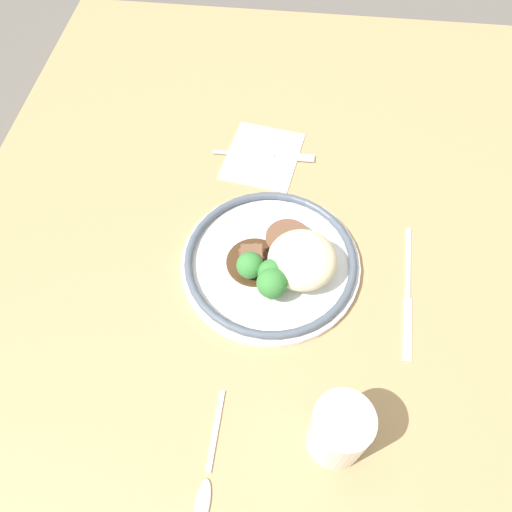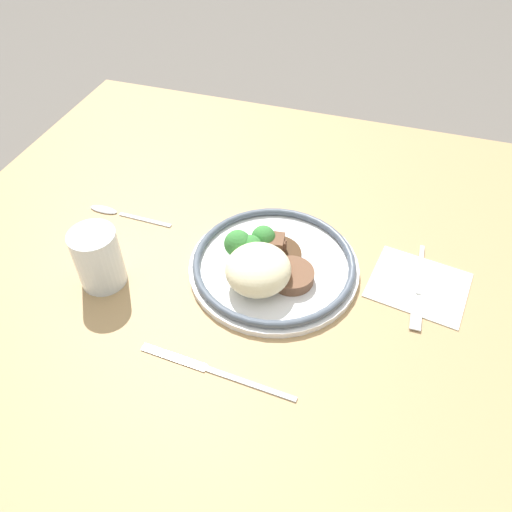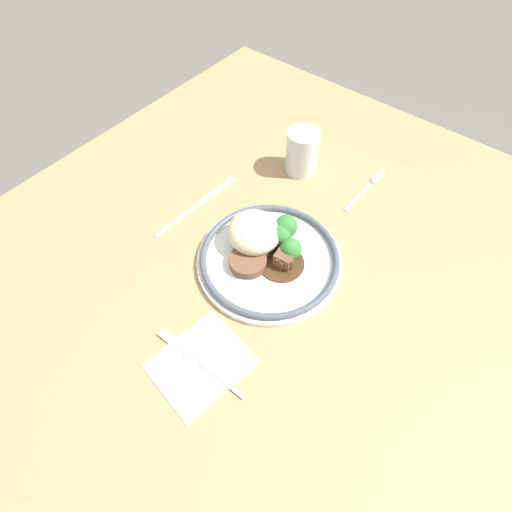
{
  "view_description": "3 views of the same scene",
  "coord_description": "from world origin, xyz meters",
  "px_view_note": "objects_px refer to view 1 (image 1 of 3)",
  "views": [
    {
      "loc": [
        0.44,
        -0.0,
        0.69
      ],
      "look_at": [
        0.05,
        -0.05,
        0.08
      ],
      "focal_mm": 35.0,
      "sensor_mm": 36.0,
      "label": 1
    },
    {
      "loc": [
        -0.1,
        0.51,
        0.63
      ],
      "look_at": [
        0.07,
        -0.01,
        0.08
      ],
      "focal_mm": 35.0,
      "sensor_mm": 36.0,
      "label": 2
    },
    {
      "loc": [
        -0.31,
        -0.27,
        0.66
      ],
      "look_at": [
        0.02,
        -0.01,
        0.09
      ],
      "focal_mm": 28.0,
      "sensor_mm": 36.0,
      "label": 3
    }
  ],
  "objects_px": {
    "juice_glass": "(341,432)",
    "spoon": "(209,484)",
    "fork": "(275,156)",
    "plate": "(280,262)",
    "knife": "(410,295)"
  },
  "relations": [
    {
      "from": "juice_glass",
      "to": "fork",
      "type": "xyz_separation_m",
      "value": [
        -0.47,
        -0.12,
        -0.04
      ]
    },
    {
      "from": "juice_glass",
      "to": "spoon",
      "type": "bearing_deg",
      "value": -65.72
    },
    {
      "from": "plate",
      "to": "juice_glass",
      "type": "xyz_separation_m",
      "value": [
        0.24,
        0.09,
        0.02
      ]
    },
    {
      "from": "plate",
      "to": "knife",
      "type": "bearing_deg",
      "value": 83.37
    },
    {
      "from": "spoon",
      "to": "knife",
      "type": "bearing_deg",
      "value": 140.06
    },
    {
      "from": "fork",
      "to": "spoon",
      "type": "relative_size",
      "value": 1.1
    },
    {
      "from": "juice_glass",
      "to": "knife",
      "type": "bearing_deg",
      "value": 154.84
    },
    {
      "from": "juice_glass",
      "to": "plate",
      "type": "bearing_deg",
      "value": -158.95
    },
    {
      "from": "fork",
      "to": "juice_glass",
      "type": "bearing_deg",
      "value": -76.96
    },
    {
      "from": "fork",
      "to": "spoon",
      "type": "height_order",
      "value": "same"
    },
    {
      "from": "plate",
      "to": "fork",
      "type": "height_order",
      "value": "plate"
    },
    {
      "from": "juice_glass",
      "to": "spoon",
      "type": "relative_size",
      "value": 0.6
    },
    {
      "from": "plate",
      "to": "spoon",
      "type": "xyz_separation_m",
      "value": [
        0.31,
        -0.06,
        -0.02
      ]
    },
    {
      "from": "juice_glass",
      "to": "knife",
      "type": "relative_size",
      "value": 0.43
    },
    {
      "from": "fork",
      "to": "spoon",
      "type": "distance_m",
      "value": 0.54
    }
  ]
}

